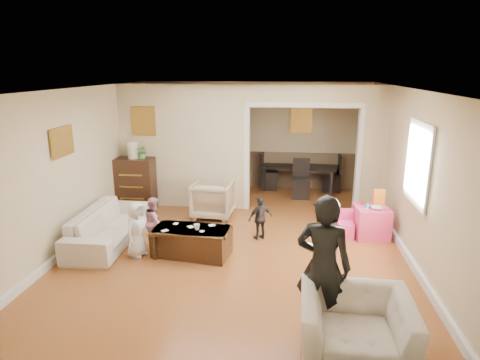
# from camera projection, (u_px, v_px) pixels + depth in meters

# --- Properties ---
(floor) EXTENTS (7.00, 7.00, 0.00)m
(floor) POSITION_uv_depth(u_px,v_px,m) (239.00, 241.00, 7.19)
(floor) COLOR #A85A2B
(floor) RESTS_ON ground
(partition_left) EXTENTS (2.75, 0.18, 2.60)m
(partition_left) POSITION_uv_depth(u_px,v_px,m) (184.00, 147.00, 8.73)
(partition_left) COLOR #C3B58F
(partition_left) RESTS_ON ground
(partition_right) EXTENTS (0.55, 0.18, 2.60)m
(partition_right) POSITION_uv_depth(u_px,v_px,m) (371.00, 151.00, 8.30)
(partition_right) COLOR #C3B58F
(partition_right) RESTS_ON ground
(partition_header) EXTENTS (2.22, 0.18, 0.35)m
(partition_header) POSITION_uv_depth(u_px,v_px,m) (305.00, 94.00, 8.16)
(partition_header) COLOR #C3B58F
(partition_header) RESTS_ON partition_right
(window_pane) EXTENTS (0.03, 0.95, 1.10)m
(window_pane) POSITION_uv_depth(u_px,v_px,m) (419.00, 164.00, 6.10)
(window_pane) COLOR white
(window_pane) RESTS_ON ground
(framed_art_partition) EXTENTS (0.45, 0.03, 0.55)m
(framed_art_partition) POSITION_uv_depth(u_px,v_px,m) (143.00, 121.00, 8.58)
(framed_art_partition) COLOR brown
(framed_art_partition) RESTS_ON partition_left
(framed_art_sofa_wall) EXTENTS (0.03, 0.55, 0.40)m
(framed_art_sofa_wall) POSITION_uv_depth(u_px,v_px,m) (62.00, 142.00, 6.45)
(framed_art_sofa_wall) COLOR brown
(framed_art_alcove) EXTENTS (0.45, 0.03, 0.55)m
(framed_art_alcove) POSITION_uv_depth(u_px,v_px,m) (301.00, 120.00, 9.92)
(framed_art_alcove) COLOR brown
(sofa) EXTENTS (0.84, 2.07, 0.60)m
(sofa) POSITION_uv_depth(u_px,v_px,m) (109.00, 226.00, 7.08)
(sofa) COLOR beige
(sofa) RESTS_ON ground
(armchair_back) EXTENTS (0.82, 0.84, 0.72)m
(armchair_back) POSITION_uv_depth(u_px,v_px,m) (213.00, 199.00, 8.30)
(armchair_back) COLOR tan
(armchair_back) RESTS_ON ground
(armchair_front) EXTENTS (1.13, 0.99, 0.72)m
(armchair_front) POSITION_uv_depth(u_px,v_px,m) (355.00, 330.00, 4.16)
(armchair_front) COLOR beige
(armchair_front) RESTS_ON ground
(dresser) EXTENTS (0.80, 0.45, 1.10)m
(dresser) POSITION_uv_depth(u_px,v_px,m) (135.00, 184.00, 8.72)
(dresser) COLOR black
(dresser) RESTS_ON ground
(table_lamp) EXTENTS (0.22, 0.22, 0.36)m
(table_lamp) POSITION_uv_depth(u_px,v_px,m) (133.00, 150.00, 8.52)
(table_lamp) COLOR beige
(table_lamp) RESTS_ON dresser
(potted_plant) EXTENTS (0.27, 0.23, 0.29)m
(potted_plant) POSITION_uv_depth(u_px,v_px,m) (142.00, 152.00, 8.51)
(potted_plant) COLOR #3D7333
(potted_plant) RESTS_ON dresser
(coffee_table) EXTENTS (1.27, 0.76, 0.45)m
(coffee_table) POSITION_uv_depth(u_px,v_px,m) (192.00, 241.00, 6.63)
(coffee_table) COLOR #3A2212
(coffee_table) RESTS_ON ground
(coffee_cup) EXTENTS (0.11, 0.11, 0.09)m
(coffee_cup) POSITION_uv_depth(u_px,v_px,m) (197.00, 227.00, 6.50)
(coffee_cup) COLOR silver
(coffee_cup) RESTS_ON coffee_table
(play_table) EXTENTS (0.63, 0.63, 0.55)m
(play_table) POSITION_uv_depth(u_px,v_px,m) (371.00, 222.00, 7.33)
(play_table) COLOR #FF4383
(play_table) RESTS_ON ground
(cereal_box) EXTENTS (0.21, 0.09, 0.30)m
(cereal_box) POSITION_uv_depth(u_px,v_px,m) (379.00, 198.00, 7.30)
(cereal_box) COLOR gold
(cereal_box) RESTS_ON play_table
(cyan_cup) EXTENTS (0.08, 0.08, 0.08)m
(cyan_cup) POSITION_uv_depth(u_px,v_px,m) (367.00, 206.00, 7.21)
(cyan_cup) COLOR #23B3B2
(cyan_cup) RESTS_ON play_table
(toy_block) EXTENTS (0.10, 0.09, 0.05)m
(toy_block) POSITION_uv_depth(u_px,v_px,m) (364.00, 203.00, 7.38)
(toy_block) COLOR red
(toy_block) RESTS_ON play_table
(play_bowl) EXTENTS (0.23, 0.23, 0.05)m
(play_bowl) POSITION_uv_depth(u_px,v_px,m) (377.00, 208.00, 7.13)
(play_bowl) COLOR silver
(play_bowl) RESTS_ON play_table
(dining_table) EXTENTS (1.96, 1.36, 0.63)m
(dining_table) POSITION_uv_depth(u_px,v_px,m) (300.00, 177.00, 10.15)
(dining_table) COLOR black
(dining_table) RESTS_ON ground
(adult_person) EXTENTS (0.69, 0.54, 1.65)m
(adult_person) POSITION_uv_depth(u_px,v_px,m) (323.00, 267.00, 4.49)
(adult_person) COLOR black
(adult_person) RESTS_ON ground
(child_kneel_a) EXTENTS (0.41, 0.51, 0.90)m
(child_kneel_a) POSITION_uv_depth(u_px,v_px,m) (137.00, 229.00, 6.52)
(child_kneel_a) COLOR silver
(child_kneel_a) RESTS_ON ground
(child_kneel_b) EXTENTS (0.40, 0.47, 0.84)m
(child_kneel_b) POSITION_uv_depth(u_px,v_px,m) (155.00, 221.00, 6.94)
(child_kneel_b) COLOR #C97E8C
(child_kneel_b) RESTS_ON ground
(child_toddler) EXTENTS (0.49, 0.40, 0.78)m
(child_toddler) POSITION_uv_depth(u_px,v_px,m) (260.00, 218.00, 7.19)
(child_toddler) COLOR black
(child_toddler) RESTS_ON ground
(craft_papers) EXTENTS (0.82, 0.44, 0.00)m
(craft_papers) POSITION_uv_depth(u_px,v_px,m) (189.00, 227.00, 6.60)
(craft_papers) COLOR white
(craft_papers) RESTS_ON coffee_table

